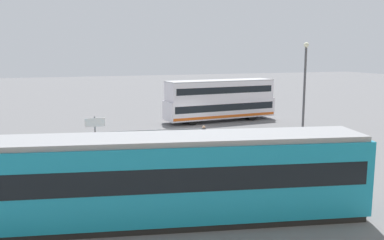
# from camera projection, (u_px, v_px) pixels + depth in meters

# --- Properties ---
(ground_plane) EXTENTS (160.00, 160.00, 0.00)m
(ground_plane) POSITION_uv_depth(u_px,v_px,m) (198.00, 130.00, 35.57)
(ground_plane) COLOR slate
(double_decker_bus) EXTENTS (10.98, 3.50, 3.89)m
(double_decker_bus) POSITION_uv_depth(u_px,v_px,m) (220.00, 100.00, 39.89)
(double_decker_bus) COLOR silver
(double_decker_bus) RESTS_ON ground
(tram_yellow) EXTENTS (15.89, 5.52, 3.40)m
(tram_yellow) POSITION_uv_depth(u_px,v_px,m) (167.00, 178.00, 16.27)
(tram_yellow) COLOR teal
(tram_yellow) RESTS_ON ground
(pedestrian_near_railing) EXTENTS (0.44, 0.44, 1.62)m
(pedestrian_near_railing) POSITION_uv_depth(u_px,v_px,m) (204.00, 136.00, 28.55)
(pedestrian_near_railing) COLOR #4C3F2D
(pedestrian_near_railing) RESTS_ON ground
(pedestrian_railing) EXTENTS (8.07, 1.10, 1.08)m
(pedestrian_railing) POSITION_uv_depth(u_px,v_px,m) (150.00, 135.00, 29.82)
(pedestrian_railing) COLOR gray
(pedestrian_railing) RESTS_ON ground
(info_sign) EXTENTS (1.30, 0.13, 2.37)m
(info_sign) POSITION_uv_depth(u_px,v_px,m) (95.00, 127.00, 27.60)
(info_sign) COLOR slate
(info_sign) RESTS_ON ground
(street_lamp) EXTENTS (0.36, 0.36, 7.18)m
(street_lamp) POSITION_uv_depth(u_px,v_px,m) (304.00, 87.00, 28.86)
(street_lamp) COLOR #4C4C51
(street_lamp) RESTS_ON ground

